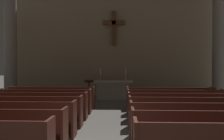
% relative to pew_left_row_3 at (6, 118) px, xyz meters
% --- Properties ---
extents(pew_left_row_3, '(3.68, 0.50, 0.95)m').
position_rel_pew_left_row_3_xyz_m(pew_left_row_3, '(0.00, 0.00, 0.00)').
color(pew_left_row_3, '#4C2319').
rests_on(pew_left_row_3, ground).
extents(pew_left_row_4, '(3.68, 0.50, 0.95)m').
position_rel_pew_left_row_3_xyz_m(pew_left_row_4, '(0.00, 1.05, 0.00)').
color(pew_left_row_4, '#4C2319').
rests_on(pew_left_row_4, ground).
extents(pew_left_row_5, '(3.68, 0.50, 0.95)m').
position_rel_pew_left_row_3_xyz_m(pew_left_row_5, '(0.00, 2.10, 0.00)').
color(pew_left_row_5, '#4C2319').
rests_on(pew_left_row_5, ground).
extents(pew_left_row_6, '(3.68, 0.50, 0.95)m').
position_rel_pew_left_row_3_xyz_m(pew_left_row_6, '(0.00, 3.15, 0.00)').
color(pew_left_row_6, '#4C2319').
rests_on(pew_left_row_6, ground).
extents(pew_left_row_7, '(3.68, 0.50, 0.95)m').
position_rel_pew_left_row_3_xyz_m(pew_left_row_7, '(0.00, 4.19, 0.00)').
color(pew_left_row_7, '#4C2319').
rests_on(pew_left_row_7, ground).
extents(pew_right_row_2, '(3.68, 0.50, 0.95)m').
position_rel_pew_left_row_3_xyz_m(pew_right_row_2, '(5.10, -1.05, 0.00)').
color(pew_right_row_2, '#4C2319').
rests_on(pew_right_row_2, ground).
extents(pew_right_row_3, '(3.68, 0.50, 0.95)m').
position_rel_pew_left_row_3_xyz_m(pew_right_row_3, '(5.10, 0.00, 0.00)').
color(pew_right_row_3, '#4C2319').
rests_on(pew_right_row_3, ground).
extents(pew_right_row_4, '(3.68, 0.50, 0.95)m').
position_rel_pew_left_row_3_xyz_m(pew_right_row_4, '(5.10, 1.05, 0.00)').
color(pew_right_row_4, '#4C2319').
rests_on(pew_right_row_4, ground).
extents(pew_right_row_5, '(3.68, 0.50, 0.95)m').
position_rel_pew_left_row_3_xyz_m(pew_right_row_5, '(5.10, 2.10, 0.00)').
color(pew_right_row_5, '#4C2319').
rests_on(pew_right_row_5, ground).
extents(pew_right_row_6, '(3.68, 0.50, 0.95)m').
position_rel_pew_left_row_3_xyz_m(pew_right_row_6, '(5.10, 3.15, 0.00)').
color(pew_right_row_6, '#4C2319').
rests_on(pew_right_row_6, ground).
extents(pew_right_row_7, '(3.68, 0.50, 0.95)m').
position_rel_pew_left_row_3_xyz_m(pew_right_row_7, '(5.10, 4.19, 0.00)').
color(pew_right_row_7, '#4C2319').
rests_on(pew_right_row_7, ground).
extents(column_left_third, '(1.05, 1.05, 6.80)m').
position_rel_pew_left_row_3_xyz_m(column_left_third, '(-3.14, 6.94, 2.84)').
color(column_left_third, gray).
rests_on(column_left_third, ground).
extents(column_right_third, '(1.05, 1.05, 6.80)m').
position_rel_pew_left_row_3_xyz_m(column_right_third, '(8.23, 6.94, 2.84)').
color(column_right_third, gray).
rests_on(column_right_third, ground).
extents(altar, '(2.20, 0.90, 1.01)m').
position_rel_pew_left_row_3_xyz_m(altar, '(2.55, 7.14, 0.06)').
color(altar, '#A8A399').
rests_on(altar, ground).
extents(candlestick_left, '(0.16, 0.16, 0.69)m').
position_rel_pew_left_row_3_xyz_m(candlestick_left, '(1.85, 7.14, 0.76)').
color(candlestick_left, '#B79338').
rests_on(candlestick_left, altar).
extents(candlestick_right, '(0.16, 0.16, 0.69)m').
position_rel_pew_left_row_3_xyz_m(candlestick_right, '(3.25, 7.14, 0.76)').
color(candlestick_right, '#B79338').
rests_on(candlestick_right, altar).
extents(apse_with_cross, '(12.48, 0.50, 7.54)m').
position_rel_pew_left_row_3_xyz_m(apse_with_cross, '(2.55, 8.74, 3.30)').
color(apse_with_cross, gray).
rests_on(apse_with_cross, ground).
extents(lectern, '(0.44, 0.36, 1.15)m').
position_rel_pew_left_row_3_xyz_m(lectern, '(1.38, 5.94, 0.07)').
color(lectern, '#4C2319').
rests_on(lectern, ground).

